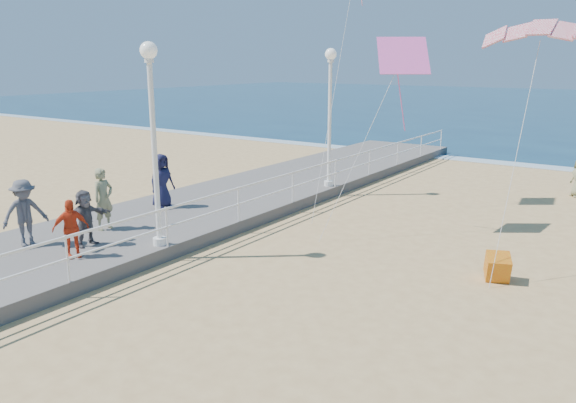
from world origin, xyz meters
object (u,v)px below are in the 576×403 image
Objects in this scene: spectator_3 at (71,229)px; spectator_5 at (85,218)px; spectator_6 at (103,199)px; spectator_2 at (25,213)px; box_kite at (497,269)px; lamp_post_mid at (153,124)px; lamp_post_far at (330,103)px; spectator_4 at (162,181)px.

spectator_5 reaches higher than spectator_3.
spectator_6 reaches higher than spectator_5.
box_kite is at bearing -48.46° from spectator_2.
lamp_post_mid and lamp_post_far have the same top height.
spectator_3 is 0.98× the size of spectator_5.
lamp_post_far reaches higher than spectator_3.
spectator_5 is 1.52m from spectator_6.
spectator_6 is at bearing -105.27° from lamp_post_far.
spectator_3 is at bearing -150.82° from spectator_4.
spectator_4 is at bearing 135.55° from lamp_post_mid.
spectator_5 is (1.32, 0.91, -0.14)m from spectator_2.
box_kite is (9.07, 5.49, -0.85)m from spectator_3.
spectator_6 is at bearing 175.30° from box_kite.
spectator_5 reaches higher than box_kite.
spectator_6 is at bearing 33.70° from spectator_5.
spectator_6 is at bearing 177.25° from lamp_post_mid.
spectator_2 is at bearing 124.30° from spectator_5.
lamp_post_far is at bearing -17.58° from spectator_6.
spectator_2 is (-2.90, -2.05, -2.36)m from lamp_post_mid.
lamp_post_mid is at bearing -4.26° from spectator_3.
lamp_post_mid is 2.94× the size of spectator_2.
lamp_post_far is 3.46× the size of spectator_5.
spectator_6 is (-2.43, -8.88, -2.35)m from lamp_post_far.
spectator_5 is at bearing -41.09° from spectator_2.
lamp_post_far is 9.50m from spectator_6.
lamp_post_mid reaches higher than box_kite.
lamp_post_far is 11.66m from spectator_2.
lamp_post_far reaches higher than spectator_2.
spectator_2 is 1.61m from spectator_5.
spectator_3 is 2.47m from spectator_6.
spectator_6 is 11.02m from box_kite.
spectator_5 is (-0.51, 0.80, 0.01)m from spectator_3.
lamp_post_far is 8.87× the size of box_kite.
spectator_3 is at bearing -118.93° from lamp_post_mid.
spectator_5 is 0.84× the size of spectator_6.
spectator_4 reaches higher than spectator_6.
lamp_post_mid is 9.37m from box_kite.
lamp_post_mid is 1.00× the size of lamp_post_far.
spectator_4 is 2.83m from spectator_6.
lamp_post_mid reaches higher than spectator_4.
spectator_5 is at bearing -144.16° from lamp_post_mid.
spectator_2 is at bearing -104.70° from lamp_post_far.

